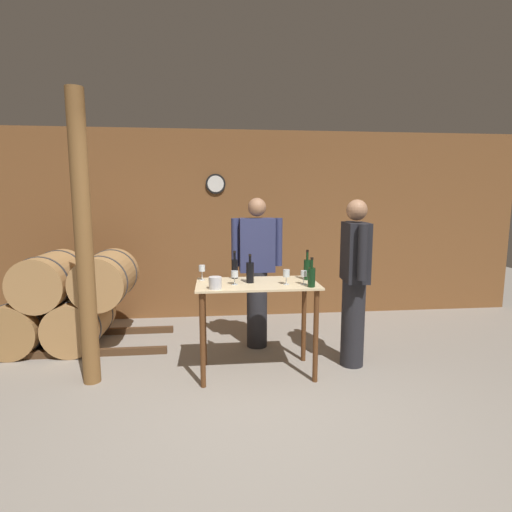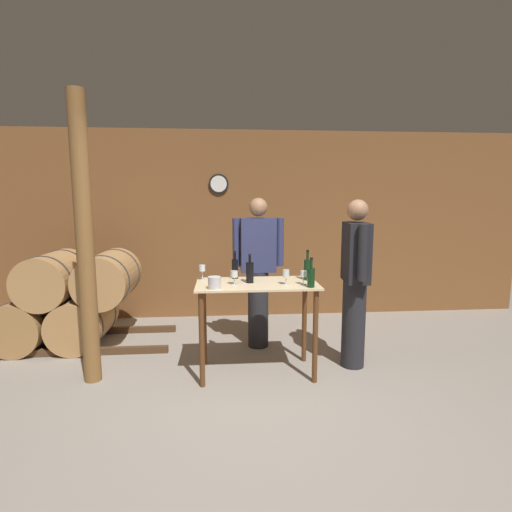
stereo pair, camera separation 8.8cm
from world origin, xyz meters
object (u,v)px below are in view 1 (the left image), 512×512
object	(u,v)px
wine_glass_near_right	(286,274)
wine_bottle_right	(307,269)
wine_bottle_center	(312,276)
wine_glass_near_left	(202,269)
wine_bottle_far_left	(235,268)
ice_bucket	(215,283)
person_visitor_with_scarf	(257,269)
wine_bottle_left	(250,272)
wooden_post	(84,242)
wine_glass_far_side	(304,274)
wine_glass_near_center	(235,275)
person_host	(354,279)

from	to	relation	value
wine_glass_near_right	wine_bottle_right	bearing A→B (deg)	38.76
wine_bottle_center	wine_glass_near_left	size ratio (longest dim) A/B	1.82
wine_bottle_far_left	ice_bucket	world-z (taller)	wine_bottle_far_left
wine_bottle_far_left	person_visitor_with_scarf	distance (m)	0.58
ice_bucket	wine_bottle_left	bearing A→B (deg)	34.72
wooden_post	person_visitor_with_scarf	xyz separation A→B (m)	(1.67, 0.77, -0.42)
wine_glass_far_side	wine_bottle_far_left	bearing A→B (deg)	151.21
wine_bottle_right	wine_glass_near_right	xyz separation A→B (m)	(-0.25, -0.20, -0.01)
wine_bottle_far_left	ice_bucket	size ratio (longest dim) A/B	2.45
wine_bottle_left	wine_glass_near_center	bearing A→B (deg)	-155.52
wine_glass_far_side	person_host	bearing A→B (deg)	19.41
wooden_post	wine_glass_near_center	distance (m)	1.41
wine_bottle_center	ice_bucket	world-z (taller)	wine_bottle_center
wine_glass_near_center	person_visitor_with_scarf	distance (m)	0.85
wine_bottle_right	ice_bucket	distance (m)	0.98
wine_glass_near_center	person_host	xyz separation A→B (m)	(1.24, 0.15, -0.11)
wooden_post	wine_bottle_far_left	world-z (taller)	wooden_post
wine_bottle_far_left	wine_bottle_right	bearing A→B (deg)	-11.14
wine_bottle_far_left	wine_glass_near_right	xyz separation A→B (m)	(0.48, -0.34, -0.01)
wine_bottle_right	person_visitor_with_scarf	world-z (taller)	person_visitor_with_scarf
wine_bottle_left	wine_glass_near_right	xyz separation A→B (m)	(0.34, -0.12, -0.00)
wine_bottle_center	person_host	size ratio (longest dim) A/B	0.16
wine_bottle_left	wine_bottle_right	size ratio (longest dim) A/B	0.93
ice_bucket	wine_glass_near_left	bearing A→B (deg)	107.51
wooden_post	wine_glass_near_left	xyz separation A→B (m)	(1.06, 0.22, -0.31)
wine_bottle_left	ice_bucket	size ratio (longest dim) A/B	2.42
wine_glass_near_left	person_host	size ratio (longest dim) A/B	0.09
wine_bottle_right	wooden_post	bearing A→B (deg)	-176.54
wine_bottle_center	wine_glass_far_side	bearing A→B (deg)	111.44
person_visitor_with_scarf	person_host	bearing A→B (deg)	-34.58
wine_glass_near_center	ice_bucket	bearing A→B (deg)	-138.29
person_visitor_with_scarf	wine_bottle_far_left	bearing A→B (deg)	-119.74
wine_bottle_far_left	person_host	bearing A→B (deg)	-6.94
wooden_post	wine_glass_far_side	bearing A→B (deg)	-2.31
wine_bottle_right	wine_glass_far_side	bearing A→B (deg)	-111.51
wine_bottle_far_left	wine_bottle_left	distance (m)	0.27
wine_bottle_left	wine_bottle_center	distance (m)	0.60
wine_bottle_left	wine_glass_near_right	world-z (taller)	wine_bottle_left
person_host	wine_glass_near_right	bearing A→B (deg)	-165.41
wine_glass_near_left	wine_glass_near_center	distance (m)	0.40
wine_glass_near_left	wine_glass_near_right	bearing A→B (deg)	-19.97
wine_glass_near_right	wine_glass_far_side	distance (m)	0.17
wine_bottle_right	wine_glass_far_side	world-z (taller)	wine_bottle_right
wooden_post	wine_bottle_far_left	distance (m)	1.45
wine_glass_near_center	wine_glass_far_side	size ratio (longest dim) A/B	1.00
person_host	person_visitor_with_scarf	size ratio (longest dim) A/B	0.99
wine_glass_near_left	person_host	xyz separation A→B (m)	(1.55, -0.10, -0.12)
wine_glass_far_side	ice_bucket	size ratio (longest dim) A/B	1.14
wine_bottle_center	wine_glass_far_side	distance (m)	0.13
ice_bucket	person_visitor_with_scarf	world-z (taller)	person_visitor_with_scarf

